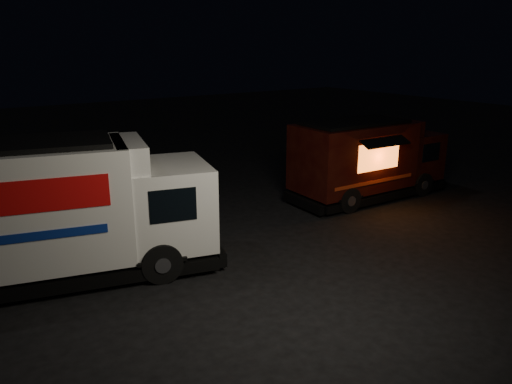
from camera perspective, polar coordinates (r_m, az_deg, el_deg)
name	(u,v)px	position (r m, az deg, el deg)	size (l,w,h in m)	color
ground	(250,258)	(13.92, -0.73, -7.59)	(80.00, 80.00, 0.00)	black
white_truck	(61,210)	(13.19, -21.43, -1.96)	(7.79, 2.66, 3.53)	silver
red_truck	(369,158)	(19.47, 12.84, 3.76)	(6.48, 2.38, 3.01)	#351109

